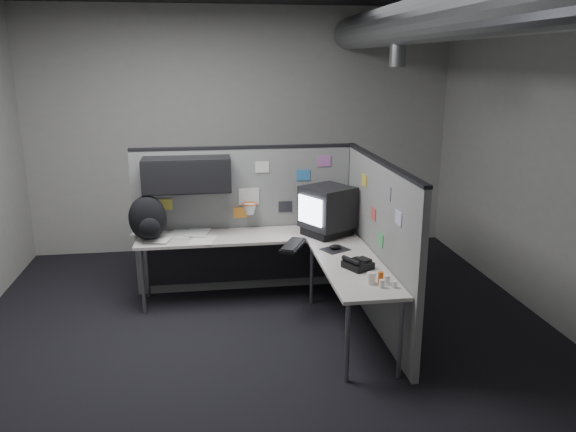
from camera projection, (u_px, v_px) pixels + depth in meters
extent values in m
cube|color=black|center=(267.00, 341.00, 5.21)|extent=(5.60, 5.60, 0.01)
cube|color=#9E9E99|center=(243.00, 132.00, 7.46)|extent=(5.60, 0.01, 3.20)
cube|color=#9E9E99|center=(343.00, 309.00, 2.11)|extent=(5.60, 0.01, 3.20)
cube|color=#9E9E99|center=(567.00, 163.00, 5.17)|extent=(0.01, 5.60, 3.20)
cylinder|color=slate|center=(431.00, 18.00, 4.65)|extent=(0.40, 5.49, 0.40)
cylinder|color=slate|center=(398.00, 51.00, 5.48)|extent=(0.16, 0.16, 0.30)
cube|color=slate|center=(246.00, 220.00, 6.23)|extent=(2.43, 0.06, 1.60)
cube|color=black|center=(244.00, 147.00, 6.01)|extent=(2.43, 0.07, 0.03)
cube|color=black|center=(350.00, 216.00, 6.39)|extent=(0.07, 0.07, 1.60)
cube|color=black|center=(187.00, 174.00, 5.80)|extent=(0.90, 0.35, 0.35)
cube|color=black|center=(186.00, 178.00, 5.63)|extent=(0.90, 0.02, 0.33)
cube|color=silver|center=(249.00, 196.00, 6.12)|extent=(0.22, 0.02, 0.18)
torus|color=#D85914|center=(250.00, 204.00, 6.05)|extent=(0.16, 0.16, 0.01)
cone|color=white|center=(250.00, 209.00, 6.06)|extent=(0.14, 0.14, 0.11)
cube|color=#E5D84C|center=(165.00, 205.00, 6.01)|extent=(0.15, 0.01, 0.12)
cube|color=silver|center=(262.00, 167.00, 6.06)|extent=(0.15, 0.01, 0.12)
cube|color=#26262D|center=(285.00, 207.00, 6.21)|extent=(0.15, 0.01, 0.12)
cube|color=#337FCC|center=(303.00, 175.00, 6.15)|extent=(0.15, 0.01, 0.12)
cube|color=#B266B2|center=(324.00, 161.00, 6.14)|extent=(0.15, 0.01, 0.12)
cube|color=orange|center=(240.00, 213.00, 6.16)|extent=(0.15, 0.01, 0.12)
cube|color=slate|center=(378.00, 246.00, 5.36)|extent=(0.06, 2.23, 1.60)
cube|color=black|center=(382.00, 162.00, 5.14)|extent=(0.07, 2.23, 0.03)
cube|color=gold|center=(364.00, 181.00, 5.62)|extent=(0.01, 0.15, 0.12)
cube|color=#CC4C4C|center=(373.00, 214.00, 5.35)|extent=(0.01, 0.15, 0.12)
cube|color=gray|center=(388.00, 192.00, 4.89)|extent=(0.01, 0.15, 0.12)
cube|color=#D87F7F|center=(356.00, 213.00, 5.96)|extent=(0.01, 0.15, 0.12)
cube|color=silver|center=(398.00, 218.00, 4.64)|extent=(0.01, 0.15, 0.12)
cube|color=#4CB266|center=(380.00, 239.00, 5.16)|extent=(0.01, 0.15, 0.12)
cube|color=beige|center=(247.00, 236.00, 5.94)|extent=(2.30, 0.56, 0.03)
cube|color=beige|center=(353.00, 267.00, 5.06)|extent=(0.56, 1.55, 0.03)
cube|color=black|center=(246.00, 257.00, 6.23)|extent=(2.18, 0.02, 0.55)
cylinder|color=gray|center=(143.00, 282.00, 5.68)|extent=(0.04, 0.04, 0.70)
cylinder|color=gray|center=(147.00, 266.00, 6.10)|extent=(0.04, 0.04, 0.70)
cylinder|color=gray|center=(312.00, 273.00, 5.92)|extent=(0.04, 0.04, 0.70)
cylinder|color=gray|center=(347.00, 342.00, 4.45)|extent=(0.04, 0.04, 0.70)
cylinder|color=gray|center=(400.00, 338.00, 4.51)|extent=(0.04, 0.04, 0.70)
cube|color=black|center=(327.00, 231.00, 5.94)|extent=(0.56, 0.54, 0.09)
cube|color=black|center=(328.00, 207.00, 5.87)|extent=(0.62, 0.62, 0.43)
cube|color=silver|center=(310.00, 211.00, 5.72)|extent=(0.19, 0.31, 0.28)
cube|color=black|center=(293.00, 246.00, 5.54)|extent=(0.33, 0.48, 0.03)
cube|color=black|center=(293.00, 244.00, 5.54)|extent=(0.29, 0.44, 0.01)
cube|color=black|center=(335.00, 249.00, 5.47)|extent=(0.31, 0.29, 0.01)
ellipsoid|color=black|center=(335.00, 247.00, 5.46)|extent=(0.14, 0.11, 0.05)
cube|color=black|center=(358.00, 265.00, 4.97)|extent=(0.29, 0.29, 0.06)
cylinder|color=black|center=(351.00, 260.00, 4.93)|extent=(0.14, 0.20, 0.04)
cube|color=black|center=(364.00, 259.00, 4.99)|extent=(0.14, 0.15, 0.02)
cylinder|color=silver|center=(387.00, 280.00, 4.61)|extent=(0.05, 0.05, 0.08)
cylinder|color=silver|center=(382.00, 284.00, 4.54)|extent=(0.05, 0.05, 0.07)
cylinder|color=silver|center=(394.00, 284.00, 4.54)|extent=(0.04, 0.04, 0.06)
cylinder|color=#D85914|center=(381.00, 277.00, 4.65)|extent=(0.05, 0.05, 0.09)
cylinder|color=silver|center=(371.00, 278.00, 4.62)|extent=(0.09, 0.09, 0.10)
cube|color=white|center=(203.00, 240.00, 5.77)|extent=(0.30, 0.38, 0.00)
cube|color=white|center=(181.00, 234.00, 5.96)|extent=(0.30, 0.38, 0.00)
cube|color=white|center=(152.00, 236.00, 5.87)|extent=(0.30, 0.37, 0.00)
cube|color=white|center=(198.00, 232.00, 5.99)|extent=(0.30, 0.38, 0.00)
cube|color=white|center=(160.00, 238.00, 5.77)|extent=(0.30, 0.37, 0.00)
cube|color=white|center=(146.00, 231.00, 6.01)|extent=(0.30, 0.38, 0.00)
ellipsoid|color=black|center=(148.00, 218.00, 5.71)|extent=(0.42, 0.33, 0.47)
ellipsoid|color=black|center=(150.00, 228.00, 5.58)|extent=(0.22, 0.15, 0.21)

